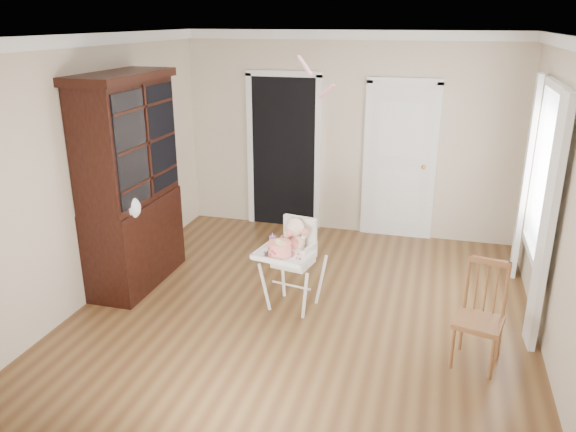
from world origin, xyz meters
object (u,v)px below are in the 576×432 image
(high_chair, at_px, (293,254))
(dining_chair, at_px, (480,318))
(cake, at_px, (280,249))
(sippy_cup, at_px, (273,242))
(china_cabinet, at_px, (130,183))

(high_chair, distance_m, dining_chair, 1.88)
(cake, height_order, dining_chair, dining_chair)
(high_chair, height_order, dining_chair, high_chair)
(cake, bearing_deg, dining_chair, -9.60)
(sippy_cup, xyz_separation_m, dining_chair, (1.98, -0.45, -0.31))
(sippy_cup, bearing_deg, cake, -50.05)
(china_cabinet, bearing_deg, dining_chair, -10.27)
(high_chair, bearing_deg, sippy_cup, -144.04)
(china_cabinet, bearing_deg, cake, -10.97)
(high_chair, relative_size, dining_chair, 1.04)
(sippy_cup, bearing_deg, high_chair, 25.34)
(sippy_cup, xyz_separation_m, china_cabinet, (-1.67, 0.21, 0.42))
(cake, height_order, china_cabinet, china_cabinet)
(china_cabinet, relative_size, dining_chair, 2.50)
(sippy_cup, bearing_deg, dining_chair, -12.84)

